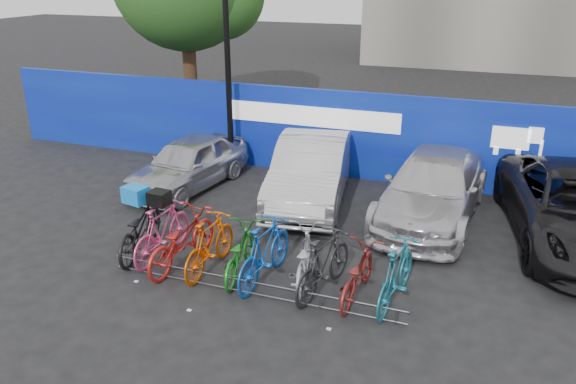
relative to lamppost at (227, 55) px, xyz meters
The scene contains 19 objects.
ground 7.08m from the lamppost, 59.35° to the right, with size 100.00×100.00×0.00m, color black.
hoarding 3.86m from the lamppost, 10.58° to the left, with size 22.00×0.18×2.40m.
lamppost is the anchor object (origin of this frame).
bike_rack 7.48m from the lamppost, 61.93° to the right, with size 5.60×0.03×0.30m.
car_0 3.11m from the lamppost, 105.60° to the right, with size 1.59×3.96×1.35m, color #AFAFB4.
car_1 4.01m from the lamppost, 25.81° to the right, with size 1.67×4.79×1.58m, color silver.
car_2 6.50m from the lamppost, 13.53° to the right, with size 2.05×5.05×1.47m, color silver.
bike_0 5.92m from the lamppost, 85.45° to the right, with size 0.73×2.10×1.11m, color black.
bike_1 6.00m from the lamppost, 79.47° to the right, with size 0.54×1.92×1.16m, color #E24882.
bike_2 6.26m from the lamppost, 74.54° to the right, with size 0.72×2.08×1.09m, color red.
bike_3 6.43m from the lamppost, 68.70° to the right, with size 0.53×1.86×1.12m, color #E65404.
bike_4 6.65m from the lamppost, 63.29° to the right, with size 0.64×1.82×0.96m, color #19791E.
bike_5 6.87m from the lamppost, 59.10° to the right, with size 0.56×2.00×1.20m, color blue.
bike_6 7.13m from the lamppost, 53.22° to the right, with size 0.68×1.96×1.03m, color #AAADB1.
bike_7 7.49m from the lamppost, 51.16° to the right, with size 0.54×1.91×1.15m, color #242426.
bike_8 7.88m from the lamppost, 47.38° to the right, with size 0.62×1.78×0.94m, color maroon.
bike_9 8.26m from the lamppost, 43.55° to the right, with size 0.54×1.92×1.16m, color #1B6A7F.
cargo_crate 5.62m from the lamppost, 85.45° to the right, with size 0.47×0.36×0.34m, color blue.
cargo_topcase 5.72m from the lamppost, 79.47° to the right, with size 0.38×0.34×0.28m, color black.
Camera 1 is at (3.58, -8.49, 5.47)m, focal length 35.00 mm.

